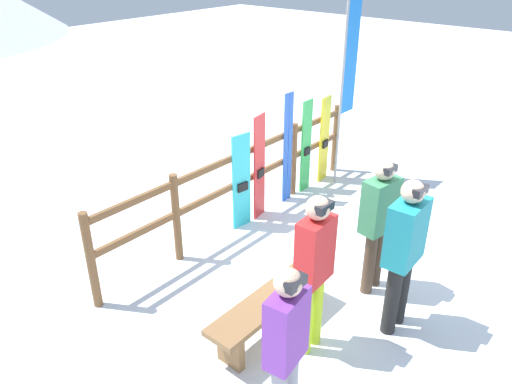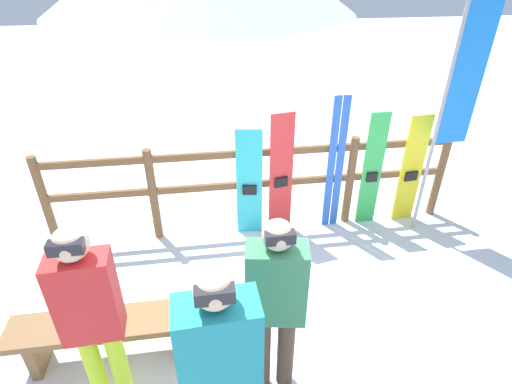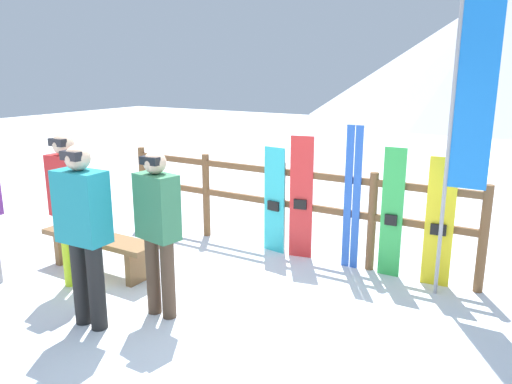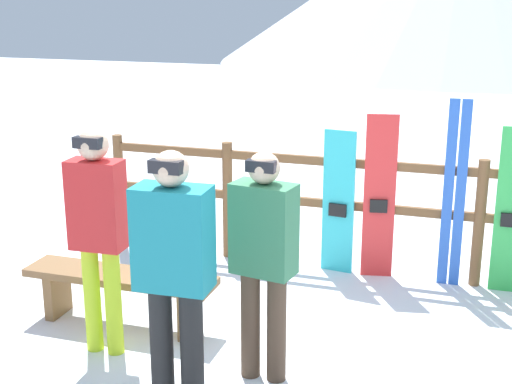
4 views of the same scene
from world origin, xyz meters
name	(u,v)px [view 1 (image 1 of 4)]	position (x,y,z in m)	size (l,w,h in m)	color
ground_plane	(360,274)	(0.00, 0.00, 0.00)	(40.00, 40.00, 0.00)	white
fence	(242,179)	(0.00, 1.92, 0.69)	(4.88, 0.10, 1.17)	brown
bench	(270,305)	(-1.48, 0.21, 0.34)	(1.57, 0.36, 0.44)	brown
person_red	(314,264)	(-1.38, -0.22, 0.99)	(0.39, 0.23, 1.68)	#B7D826
person_teal	(404,247)	(-0.58, -0.71, 0.97)	(0.48, 0.28, 1.69)	black
person_purple	(286,342)	(-2.31, -0.61, 0.95)	(0.39, 0.25, 1.60)	gray
person_plaid_green	(379,218)	(-0.15, -0.22, 0.93)	(0.45, 0.29, 1.60)	#4C3828
snowboard_cyan	(241,182)	(-0.07, 1.86, 0.68)	(0.31, 0.09, 1.37)	#2DBFCC
snowboard_red	(259,168)	(0.31, 1.86, 0.76)	(0.29, 0.10, 1.53)	red
ski_pair_blue	(288,149)	(0.96, 1.86, 0.85)	(0.20, 0.02, 1.70)	blue
snowboard_green	(306,147)	(1.44, 1.86, 0.74)	(0.24, 0.06, 1.49)	green
snowboard_yellow	(324,140)	(1.95, 1.86, 0.71)	(0.30, 0.08, 1.43)	yellow
rental_flag	(348,69)	(2.13, 1.64, 1.87)	(0.40, 0.04, 3.00)	#99999E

